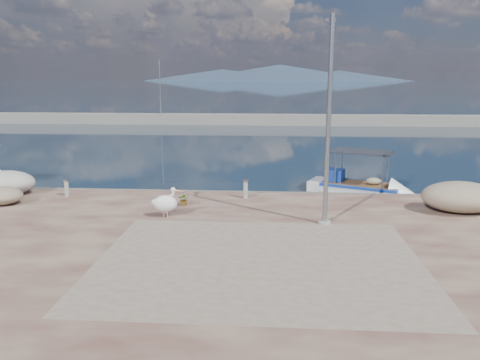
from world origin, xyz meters
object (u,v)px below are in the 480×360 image
Objects in this scene: lamp_post at (328,129)px; boat_right at (359,189)px; pelican at (166,203)px; bollard_near at (246,188)px.

boat_right is at bearing 70.04° from lamp_post.
lamp_post is (5.69, -0.37, 2.76)m from pelican.
pelican is 0.17× the size of lamp_post.
bollard_near is at bearing 131.79° from lamp_post.
pelican is 6.34m from lamp_post.
lamp_post is 8.90× the size of bollard_near.
pelican is at bearing 176.29° from lamp_post.
boat_right is 6.70× the size of bollard_near.
pelican is 1.49× the size of bollard_near.
boat_right is 10.19m from pelican.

